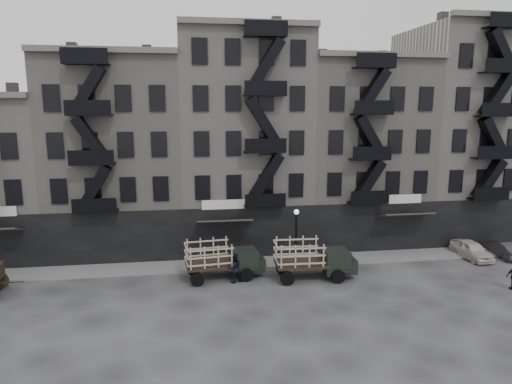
{
  "coord_description": "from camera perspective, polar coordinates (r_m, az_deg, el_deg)",
  "views": [
    {
      "loc": [
        -4.39,
        -28.06,
        11.51
      ],
      "look_at": [
        0.31,
        4.0,
        5.35
      ],
      "focal_mm": 32.0,
      "sensor_mm": 36.0,
      "label": 1
    }
  ],
  "objects": [
    {
      "name": "pedestrian_mid",
      "position": [
        30.42,
        -2.74,
        -9.46
      ],
      "size": [
        1.17,
        1.05,
        1.99
      ],
      "primitive_type": "imported",
      "rotation": [
        0.0,
        0.0,
        3.5
      ],
      "color": "black",
      "rests_on": "ground"
    },
    {
      "name": "building_mideast",
      "position": [
        40.72,
        12.45,
        4.87
      ],
      "size": [
        10.0,
        11.35,
        16.2
      ],
      "color": "gray",
      "rests_on": "ground"
    },
    {
      "name": "ground",
      "position": [
        30.65,
        0.53,
        -11.29
      ],
      "size": [
        140.0,
        140.0,
        0.0
      ],
      "primitive_type": "plane",
      "color": "#38383A",
      "rests_on": "ground"
    },
    {
      "name": "sidewalk",
      "position": [
        34.09,
        -0.46,
        -8.83
      ],
      "size": [
        55.0,
        2.5,
        0.15
      ],
      "primitive_type": "cube",
      "color": "slate",
      "rests_on": "ground"
    },
    {
      "name": "building_midwest",
      "position": [
        38.51,
        -16.71,
        4.35
      ],
      "size": [
        10.0,
        11.35,
        16.2
      ],
      "color": "gray",
      "rests_on": "ground"
    },
    {
      "name": "stake_truck_east",
      "position": [
        31.1,
        7.1,
        -8.0
      ],
      "size": [
        5.49,
        2.43,
        2.71
      ],
      "rotation": [
        0.0,
        0.0,
        -0.04
      ],
      "color": "black",
      "rests_on": "ground"
    },
    {
      "name": "lamp_post",
      "position": [
        32.72,
        5.04,
        -4.74
      ],
      "size": [
        0.36,
        0.36,
        4.28
      ],
      "color": "black",
      "rests_on": "ground"
    },
    {
      "name": "car_far",
      "position": [
        40.37,
        28.57,
        -6.23
      ],
      "size": [
        1.62,
        3.86,
        1.24
      ],
      "primitive_type": "imported",
      "rotation": [
        0.0,
        0.0,
        3.06
      ],
      "color": "#29282B",
      "rests_on": "ground"
    },
    {
      "name": "stake_truck_west",
      "position": [
        31.0,
        -4.22,
        -8.09
      ],
      "size": [
        5.41,
        2.63,
        2.63
      ],
      "rotation": [
        0.0,
        0.0,
        0.11
      ],
      "color": "black",
      "rests_on": "ground"
    },
    {
      "name": "car_east",
      "position": [
        38.8,
        25.34,
        -6.52
      ],
      "size": [
        1.76,
        3.99,
        1.34
      ],
      "primitive_type": "imported",
      "rotation": [
        0.0,
        0.0,
        0.05
      ],
      "color": "beige",
      "rests_on": "ground"
    },
    {
      "name": "building_center",
      "position": [
        38.26,
        -1.73,
        6.26
      ],
      "size": [
        10.0,
        11.35,
        18.2
      ],
      "color": "#9B978E",
      "rests_on": "ground"
    },
    {
      "name": "building_east",
      "position": [
        45.13,
        24.57,
        6.62
      ],
      "size": [
        10.0,
        11.35,
        19.2
      ],
      "color": "#9B978E",
      "rests_on": "ground"
    }
  ]
}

